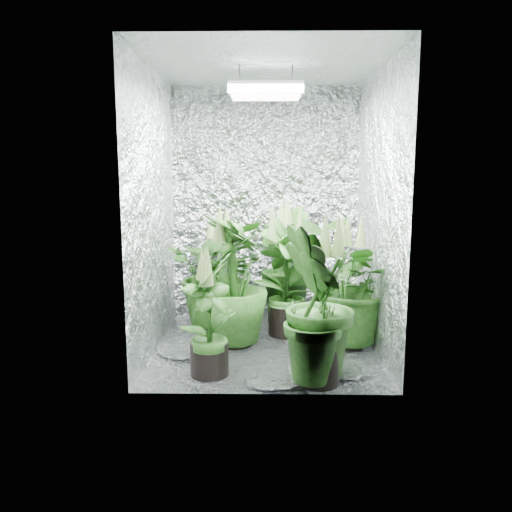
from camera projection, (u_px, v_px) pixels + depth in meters
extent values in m
plane|color=silver|center=(265.00, 347.00, 3.70)|extent=(1.60, 1.60, 0.00)
cube|color=silver|center=(265.00, 205.00, 4.32)|extent=(1.60, 0.02, 2.00)
cube|color=silver|center=(266.00, 223.00, 2.74)|extent=(1.60, 0.02, 2.00)
cube|color=silver|center=(153.00, 212.00, 3.55)|extent=(0.02, 1.60, 2.00)
cube|color=silver|center=(378.00, 212.00, 3.52)|extent=(0.02, 1.60, 2.00)
cube|color=silver|center=(266.00, 65.00, 3.37)|extent=(1.60, 1.60, 0.01)
cube|color=gray|center=(266.00, 91.00, 3.40)|extent=(0.50, 0.30, 0.08)
cube|color=white|center=(266.00, 97.00, 3.41)|extent=(0.46, 0.26, 0.01)
cylinder|color=black|center=(239.00, 75.00, 3.39)|extent=(0.01, 0.01, 0.13)
cylinder|color=black|center=(292.00, 74.00, 3.38)|extent=(0.01, 0.01, 0.13)
cylinder|color=black|center=(218.00, 312.00, 4.18)|extent=(0.29, 0.29, 0.26)
cylinder|color=#433119|center=(217.00, 299.00, 4.16)|extent=(0.26, 0.26, 0.03)
imported|color=#113C0E|center=(217.00, 271.00, 4.13)|extent=(0.90, 0.90, 0.88)
cone|color=olive|center=(217.00, 226.00, 4.07)|extent=(0.09, 0.09, 0.26)
cylinder|color=black|center=(285.00, 320.00, 3.97)|extent=(0.27, 0.27, 0.24)
cylinder|color=#433119|center=(286.00, 307.00, 3.96)|extent=(0.25, 0.25, 0.03)
imported|color=#113C0E|center=(286.00, 274.00, 3.91)|extent=(0.69, 0.69, 0.92)
cone|color=olive|center=(286.00, 223.00, 3.85)|extent=(0.09, 0.09, 0.24)
cylinder|color=black|center=(283.00, 309.00, 4.31)|extent=(0.26, 0.26, 0.23)
cylinder|color=#433119|center=(283.00, 298.00, 4.29)|extent=(0.24, 0.24, 0.03)
imported|color=#113C0E|center=(284.00, 264.00, 4.24)|extent=(0.71, 0.71, 0.98)
cone|color=olive|center=(284.00, 213.00, 4.17)|extent=(0.08, 0.08, 0.23)
cylinder|color=black|center=(234.00, 327.00, 3.75)|extent=(0.29, 0.29, 0.26)
cylinder|color=#433119|center=(234.00, 312.00, 3.73)|extent=(0.27, 0.27, 0.03)
imported|color=#113C0E|center=(233.00, 278.00, 3.69)|extent=(0.73, 0.73, 0.95)
cone|color=olive|center=(233.00, 223.00, 3.62)|extent=(0.09, 0.09, 0.26)
cylinder|color=black|center=(347.00, 331.00, 3.71)|extent=(0.26, 0.26, 0.23)
cylinder|color=#433119|center=(347.00, 318.00, 3.70)|extent=(0.24, 0.24, 0.03)
imported|color=#113C0E|center=(348.00, 283.00, 3.65)|extent=(0.89, 0.89, 0.90)
cone|color=olive|center=(350.00, 230.00, 3.59)|extent=(0.08, 0.08, 0.23)
cylinder|color=black|center=(209.00, 358.00, 3.18)|extent=(0.24, 0.24, 0.22)
cylinder|color=#433119|center=(209.00, 344.00, 3.16)|extent=(0.23, 0.23, 0.03)
imported|color=#113C0E|center=(209.00, 314.00, 3.13)|extent=(0.47, 0.47, 0.75)
cone|color=olive|center=(208.00, 263.00, 3.08)|extent=(0.08, 0.08, 0.22)
cylinder|color=black|center=(318.00, 365.00, 3.04)|extent=(0.26, 0.26, 0.23)
cylinder|color=#433119|center=(318.00, 349.00, 3.03)|extent=(0.24, 0.24, 0.03)
imported|color=#113C0E|center=(319.00, 303.00, 2.98)|extent=(0.59, 0.59, 0.96)
cone|color=olive|center=(321.00, 232.00, 2.91)|extent=(0.08, 0.08, 0.23)
cylinder|color=black|center=(344.00, 330.00, 3.96)|extent=(0.14, 0.14, 0.08)
cylinder|color=black|center=(345.00, 311.00, 3.94)|extent=(0.13, 0.13, 0.10)
cylinder|color=#4C4C51|center=(338.00, 312.00, 3.92)|extent=(0.11, 0.29, 0.30)
torus|color=#4C4C51|center=(338.00, 312.00, 3.92)|extent=(0.11, 0.30, 0.31)
cube|color=white|center=(328.00, 338.00, 2.99)|extent=(0.05, 0.02, 0.08)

